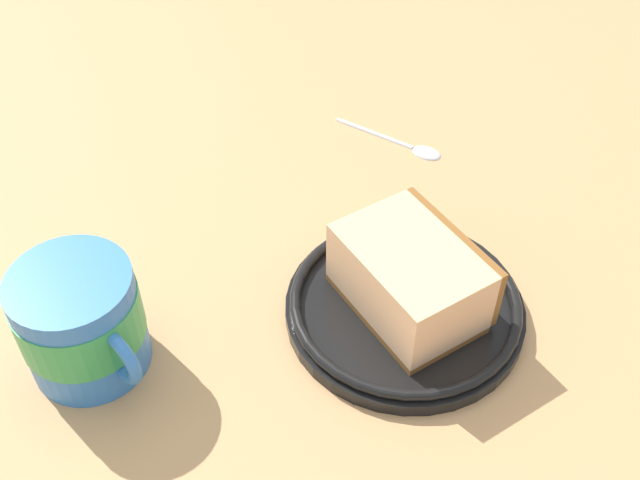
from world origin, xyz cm
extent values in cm
cube|color=tan|center=(0.00, 0.00, -1.18)|extent=(127.44, 127.44, 2.36)
cylinder|color=black|center=(-3.82, 4.64, 0.58)|extent=(18.91, 18.91, 1.16)
torus|color=black|center=(-3.82, 4.64, 1.59)|extent=(18.26, 18.26, 0.86)
cube|color=brown|center=(-3.82, 4.64, 1.46)|extent=(8.20, 11.68, 0.60)
cube|color=#EAB27F|center=(-3.82, 4.64, 4.53)|extent=(8.20, 11.68, 5.54)
cube|color=brown|center=(-7.90, 4.40, 4.53)|extent=(1.25, 11.28, 5.54)
cylinder|color=#3372BF|center=(19.17, -3.20, 4.44)|extent=(8.82, 8.82, 8.88)
cylinder|color=green|center=(19.17, -3.20, 5.15)|extent=(9.00, 9.00, 4.05)
cylinder|color=#47230F|center=(19.17, -3.20, 6.69)|extent=(7.77, 7.77, 0.40)
torus|color=#3372BF|center=(17.82, 1.01, 4.44)|extent=(2.34, 4.87, 4.82)
ellipsoid|color=silver|center=(-17.11, -11.41, 0.40)|extent=(3.19, 3.59, 0.80)
cylinder|color=silver|center=(-14.30, -16.61, 0.25)|extent=(4.63, 7.99, 0.50)
camera|label=1|loc=(21.12, 35.72, 47.70)|focal=43.24mm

